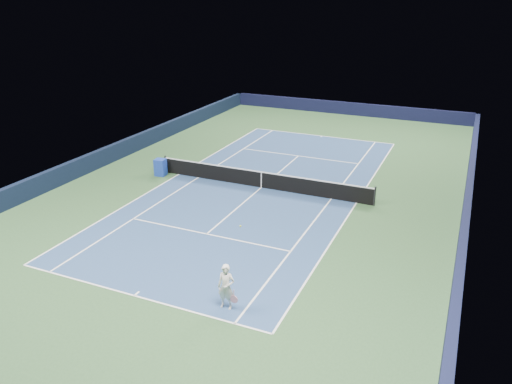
% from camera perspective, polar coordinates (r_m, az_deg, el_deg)
% --- Properties ---
extents(ground, '(40.00, 40.00, 0.00)m').
position_cam_1_polar(ground, '(28.43, 0.61, 0.51)').
color(ground, '#2A4B29').
rests_on(ground, ground).
extents(wall_far, '(22.00, 0.35, 1.10)m').
position_cam_1_polar(wall_far, '(46.42, 10.43, 9.38)').
color(wall_far, black).
rests_on(wall_far, ground).
extents(wall_right, '(0.35, 40.00, 1.10)m').
position_cam_1_polar(wall_right, '(26.26, 22.90, -1.91)').
color(wall_right, '#111533').
rests_on(wall_right, ground).
extents(wall_left, '(0.35, 40.00, 1.10)m').
position_cam_1_polar(wall_left, '(33.75, -16.57, 4.07)').
color(wall_left, '#101A32').
rests_on(wall_left, ground).
extents(court_surface, '(10.97, 23.77, 0.01)m').
position_cam_1_polar(court_surface, '(28.43, 0.61, 0.51)').
color(court_surface, navy).
rests_on(court_surface, ground).
extents(baseline_far, '(10.97, 0.08, 0.00)m').
position_cam_1_polar(baseline_far, '(39.08, 7.54, 6.37)').
color(baseline_far, white).
rests_on(baseline_far, ground).
extents(baseline_near, '(10.97, 0.08, 0.00)m').
position_cam_1_polar(baseline_near, '(19.26, -13.74, -11.43)').
color(baseline_near, white).
rests_on(baseline_near, ground).
extents(sideline_doubles_right, '(0.08, 23.77, 0.00)m').
position_cam_1_polar(sideline_doubles_right, '(26.91, 11.41, -1.21)').
color(sideline_doubles_right, white).
rests_on(sideline_doubles_right, ground).
extents(sideline_doubles_left, '(0.08, 23.77, 0.00)m').
position_cam_1_polar(sideline_doubles_left, '(30.85, -8.80, 2.02)').
color(sideline_doubles_left, white).
rests_on(sideline_doubles_left, ground).
extents(sideline_singles_right, '(0.08, 23.77, 0.00)m').
position_cam_1_polar(sideline_singles_right, '(27.20, 8.61, -0.76)').
color(sideline_singles_right, white).
rests_on(sideline_singles_right, ground).
extents(sideline_singles_left, '(0.08, 23.77, 0.00)m').
position_cam_1_polar(sideline_singles_left, '(30.17, -6.59, 1.67)').
color(sideline_singles_left, white).
rests_on(sideline_singles_left, ground).
extents(service_line_far, '(8.23, 0.08, 0.00)m').
position_cam_1_polar(service_line_far, '(34.06, 4.87, 4.14)').
color(service_line_far, white).
rests_on(service_line_far, ground).
extents(service_line_near, '(8.23, 0.08, 0.00)m').
position_cam_1_polar(service_line_near, '(23.19, -5.65, -4.79)').
color(service_line_near, white).
rests_on(service_line_near, ground).
extents(center_service_line, '(0.08, 12.80, 0.00)m').
position_cam_1_polar(center_service_line, '(28.43, 0.61, 0.52)').
color(center_service_line, white).
rests_on(center_service_line, ground).
extents(center_mark_far, '(0.08, 0.30, 0.00)m').
position_cam_1_polar(center_mark_far, '(38.95, 7.47, 6.32)').
color(center_mark_far, white).
rests_on(center_mark_far, ground).
extents(center_mark_near, '(0.08, 0.30, 0.00)m').
position_cam_1_polar(center_mark_near, '(19.36, -13.47, -11.22)').
color(center_mark_near, white).
rests_on(center_mark_near, ground).
extents(tennis_net, '(12.90, 0.10, 1.07)m').
position_cam_1_polar(tennis_net, '(28.25, 0.62, 1.46)').
color(tennis_net, black).
rests_on(tennis_net, ground).
extents(sponsor_cube, '(0.68, 0.63, 1.02)m').
position_cam_1_polar(sponsor_cube, '(30.72, -10.85, 2.79)').
color(sponsor_cube, '#1B3AA6').
rests_on(sponsor_cube, ground).
extents(tennis_player, '(0.79, 1.26, 2.80)m').
position_cam_1_polar(tennis_player, '(17.69, -3.42, -10.77)').
color(tennis_player, silver).
rests_on(tennis_player, ground).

